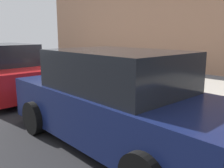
% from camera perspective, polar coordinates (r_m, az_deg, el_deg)
% --- Properties ---
extents(ground_plane, '(40.00, 40.00, 0.00)m').
position_cam_1_polar(ground_plane, '(7.70, -5.62, -3.02)').
color(ground_plane, black).
extents(sidewalk_curb, '(18.00, 5.00, 0.14)m').
position_cam_1_polar(sidewalk_curb, '(9.43, 6.14, 0.10)').
color(sidewalk_curb, '#ADA89E').
rests_on(sidewalk_curb, ground_plane).
extents(suitcase_maroon_0, '(0.47, 0.22, 0.73)m').
position_cam_1_polar(suitcase_maroon_0, '(6.39, 17.20, -2.11)').
color(suitcase_maroon_0, maroon).
rests_on(suitcase_maroon_0, sidewalk_curb).
extents(suitcase_navy_1, '(0.49, 0.22, 0.69)m').
position_cam_1_polar(suitcase_navy_1, '(6.73, 13.05, -1.42)').
color(suitcase_navy_1, navy).
rests_on(suitcase_navy_1, sidewalk_curb).
extents(suitcase_red_2, '(0.41, 0.28, 0.56)m').
position_cam_1_polar(suitcase_red_2, '(6.95, 8.70, -1.37)').
color(suitcase_red_2, red).
rests_on(suitcase_red_2, sidewalk_curb).
extents(suitcase_teal_3, '(0.42, 0.23, 1.06)m').
position_cam_1_polar(suitcase_teal_3, '(7.28, 5.83, 0.33)').
color(suitcase_teal_3, '#0F606B').
rests_on(suitcase_teal_3, sidewalk_curb).
extents(suitcase_black_4, '(0.45, 0.28, 0.78)m').
position_cam_1_polar(suitcase_black_4, '(7.62, 2.72, 0.74)').
color(suitcase_black_4, black).
rests_on(suitcase_black_4, sidewalk_curb).
extents(suitcase_olive_5, '(0.50, 0.25, 1.05)m').
position_cam_1_polar(suitcase_olive_5, '(7.99, -0.49, 1.28)').
color(suitcase_olive_5, '#59601E').
rests_on(suitcase_olive_5, sidewalk_curb).
extents(suitcase_silver_6, '(0.40, 0.21, 0.66)m').
position_cam_1_polar(suitcase_silver_6, '(8.43, -2.82, 1.36)').
color(suitcase_silver_6, '#9EA0A8').
rests_on(suitcase_silver_6, sidewalk_curb).
extents(suitcase_maroon_7, '(0.36, 0.28, 0.75)m').
position_cam_1_polar(suitcase_maroon_7, '(8.77, -5.00, 2.03)').
color(suitcase_maroon_7, maroon).
rests_on(suitcase_maroon_7, sidewalk_curb).
extents(suitcase_navy_8, '(0.46, 0.26, 0.88)m').
position_cam_1_polar(suitcase_navy_8, '(9.14, -7.25, 2.30)').
color(suitcase_navy_8, navy).
rests_on(suitcase_navy_8, sidewalk_curb).
extents(fire_hydrant, '(0.39, 0.21, 0.77)m').
position_cam_1_polar(fire_hydrant, '(9.82, -10.23, 3.23)').
color(fire_hydrant, '#99999E').
rests_on(fire_hydrant, sidewalk_curb).
extents(bollard_post, '(0.17, 0.17, 0.92)m').
position_cam_1_polar(bollard_post, '(10.21, -12.83, 3.77)').
color(bollard_post, brown).
rests_on(bollard_post, sidewalk_curb).
extents(parked_car_navy_0, '(4.58, 2.18, 1.65)m').
position_cam_1_polar(parked_car_navy_0, '(4.32, 1.11, -3.97)').
color(parked_car_navy_0, '#141E4C').
rests_on(parked_car_navy_0, ground_plane).
extents(parked_car_red_1, '(4.45, 2.21, 1.61)m').
position_cam_1_polar(parked_car_red_1, '(8.61, -24.30, 2.67)').
color(parked_car_red_1, '#AD1619').
rests_on(parked_car_red_1, ground_plane).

